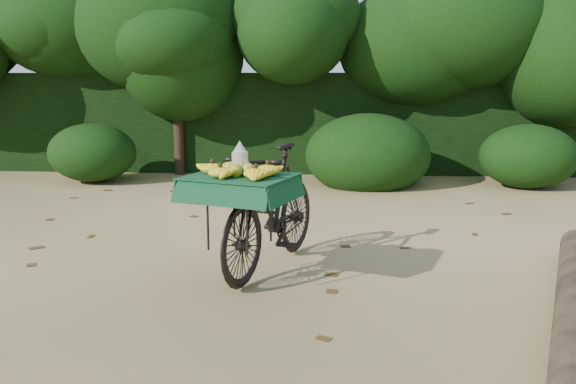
{
  "coord_description": "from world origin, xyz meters",
  "views": [
    {
      "loc": [
        0.9,
        -5.39,
        1.71
      ],
      "look_at": [
        0.55,
        -0.43,
        0.78
      ],
      "focal_mm": 38.0,
      "sensor_mm": 36.0,
      "label": 1
    }
  ],
  "objects": [
    {
      "name": "ground",
      "position": [
        0.0,
        0.0,
        0.0
      ],
      "size": [
        80.0,
        80.0,
        0.0
      ],
      "primitive_type": "plane",
      "color": "tan",
      "rests_on": "ground"
    },
    {
      "name": "vendor_bicycle",
      "position": [
        0.37,
        -0.11,
        0.58
      ],
      "size": [
        1.25,
        1.99,
        1.13
      ],
      "rotation": [
        0.0,
        0.0,
        -0.34
      ],
      "color": "black",
      "rests_on": "ground"
    },
    {
      "name": "fallen_log",
      "position": [
        2.58,
        -1.36,
        0.14
      ],
      "size": [
        1.65,
        3.72,
        0.28
      ],
      "primitive_type": "cylinder",
      "rotation": [
        1.57,
        0.0,
        -0.37
      ],
      "color": "brown",
      "rests_on": "ground"
    },
    {
      "name": "hedge_backdrop",
      "position": [
        0.0,
        6.3,
        0.9
      ],
      "size": [
        26.0,
        1.8,
        1.8
      ],
      "primitive_type": "cube",
      "color": "black",
      "rests_on": "ground"
    },
    {
      "name": "tree_row",
      "position": [
        -0.65,
        5.5,
        2.0
      ],
      "size": [
        14.5,
        2.0,
        4.0
      ],
      "primitive_type": null,
      "color": "black",
      "rests_on": "ground"
    },
    {
      "name": "bush_clumps",
      "position": [
        0.5,
        4.3,
        0.45
      ],
      "size": [
        8.8,
        1.7,
        0.9
      ],
      "primitive_type": null,
      "color": "black",
      "rests_on": "ground"
    },
    {
      "name": "leaf_litter",
      "position": [
        0.0,
        0.65,
        0.01
      ],
      "size": [
        7.0,
        7.3,
        0.01
      ],
      "primitive_type": null,
      "color": "#4E3314",
      "rests_on": "ground"
    }
  ]
}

